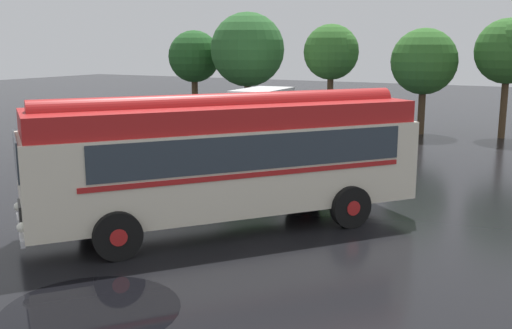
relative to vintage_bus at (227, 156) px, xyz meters
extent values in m
plane|color=black|center=(-0.74, -0.18, -1.89)|extent=(120.00, 120.00, 0.00)
cube|color=silver|center=(0.01, 0.01, -0.29)|extent=(8.10, 9.44, 2.10)
cube|color=red|center=(0.01, 0.01, 1.04)|extent=(7.82, 9.16, 0.56)
cylinder|color=red|center=(0.01, 0.01, 1.30)|extent=(6.29, 7.88, 0.60)
cube|color=#2D3842|center=(1.19, -0.53, 0.28)|extent=(4.92, 6.35, 0.84)
cube|color=#2D3842|center=(-0.81, 1.02, 0.28)|extent=(4.92, 6.35, 0.84)
cube|color=red|center=(1.13, -0.61, -0.26)|extent=(5.04, 6.50, 0.12)
cube|color=red|center=(-0.87, 0.94, -0.26)|extent=(5.04, 6.50, 0.12)
cube|color=#2D3842|center=(-3.06, -3.96, 0.38)|extent=(1.76, 1.37, 0.88)
cube|color=black|center=(-3.06, -3.96, -0.99)|extent=(0.75, 0.60, 0.56)
cube|color=silver|center=(-3.08, -3.98, -1.32)|extent=(1.94, 1.53, 0.16)
sphere|color=white|center=(-2.36, -4.52, -1.02)|extent=(0.22, 0.22, 0.22)
sphere|color=white|center=(-3.78, -3.42, -1.02)|extent=(0.22, 0.22, 0.22)
cylinder|color=black|center=(-0.86, -3.24, -1.34)|extent=(0.89, 1.04, 1.10)
cylinder|color=red|center=(-0.86, -3.24, -1.34)|extent=(0.49, 0.50, 0.39)
cylinder|color=black|center=(-2.92, -1.65, -1.34)|extent=(0.89, 1.04, 1.10)
cylinder|color=red|center=(-2.92, -1.65, -1.34)|extent=(0.49, 0.50, 0.39)
cylinder|color=black|center=(2.81, 1.51, -1.34)|extent=(0.89, 1.04, 1.10)
cylinder|color=red|center=(2.81, 1.51, -1.34)|extent=(0.49, 0.50, 0.39)
cylinder|color=black|center=(0.75, 3.10, -1.34)|extent=(0.89, 1.04, 1.10)
cylinder|color=red|center=(0.75, 3.10, -1.34)|extent=(0.49, 0.50, 0.39)
cube|color=black|center=(-3.71, 13.48, -1.22)|extent=(2.04, 4.33, 0.70)
cube|color=black|center=(-3.70, 13.63, -0.55)|extent=(1.67, 2.30, 0.64)
cube|color=#2D3842|center=(-2.94, 13.57, -0.55)|extent=(0.18, 1.93, 0.50)
cube|color=#2D3842|center=(-4.45, 13.69, -0.55)|extent=(0.18, 1.93, 0.50)
cylinder|color=black|center=(-2.94, 12.11, -1.57)|extent=(0.25, 0.65, 0.64)
cylinder|color=black|center=(-4.69, 12.25, -1.57)|extent=(0.25, 0.65, 0.64)
cylinder|color=black|center=(-2.72, 14.70, -1.57)|extent=(0.25, 0.65, 0.64)
cylinder|color=black|center=(-4.48, 14.85, -1.57)|extent=(0.25, 0.65, 0.64)
cube|color=navy|center=(-0.69, 13.61, -1.22)|extent=(2.02, 4.32, 0.70)
cube|color=navy|center=(-0.68, 13.76, -0.55)|extent=(1.66, 2.29, 0.64)
cube|color=#2D3842|center=(0.08, 13.70, -0.55)|extent=(0.17, 1.93, 0.50)
cube|color=#2D3842|center=(-1.43, 13.82, -0.55)|extent=(0.17, 1.93, 0.50)
cylinder|color=black|center=(0.09, 12.24, -1.57)|extent=(0.25, 0.65, 0.64)
cylinder|color=black|center=(-1.67, 12.38, -1.57)|extent=(0.25, 0.65, 0.64)
cylinder|color=black|center=(0.29, 14.84, -1.57)|extent=(0.25, 0.65, 0.64)
cylinder|color=black|center=(-1.47, 14.97, -1.57)|extent=(0.25, 0.65, 0.64)
cube|color=silver|center=(-6.32, 13.65, -0.44)|extent=(2.33, 4.10, 2.10)
cube|color=#A4A4A4|center=(-6.07, 10.76, -0.69)|extent=(2.04, 1.90, 1.60)
cube|color=#2D3842|center=(-5.99, 9.88, -0.41)|extent=(1.70, 0.18, 0.72)
cylinder|color=black|center=(-5.04, 10.91, -1.49)|extent=(0.31, 0.82, 0.80)
cylinder|color=black|center=(-7.11, 10.73, -1.49)|extent=(0.31, 0.82, 0.80)
cylinder|color=black|center=(-5.34, 14.46, -1.49)|extent=(0.31, 0.82, 0.80)
cylinder|color=black|center=(-7.42, 14.28, -1.49)|extent=(0.31, 0.82, 0.80)
cylinder|color=#4C3823|center=(-13.86, 18.65, -0.53)|extent=(0.40, 0.40, 2.73)
sphere|color=#235623|center=(-13.86, 18.65, 2.04)|extent=(3.23, 3.23, 3.23)
sphere|color=#235623|center=(-13.49, 18.57, 1.93)|extent=(2.35, 2.35, 2.35)
cylinder|color=#4C3823|center=(-9.80, 18.28, -0.52)|extent=(0.38, 0.38, 2.76)
sphere|color=#2D662D|center=(-9.80, 18.28, 2.49)|extent=(4.34, 4.34, 4.34)
sphere|color=#2D662D|center=(-9.80, 18.02, 2.21)|extent=(2.49, 2.49, 2.49)
cylinder|color=#4C3823|center=(-4.47, 18.10, -0.32)|extent=(0.34, 0.34, 3.15)
sphere|color=#336B28|center=(-4.47, 18.10, 2.38)|extent=(3.00, 3.00, 3.00)
sphere|color=#336B28|center=(-3.92, 18.00, 2.55)|extent=(1.97, 1.97, 1.97)
cylinder|color=#4C3823|center=(0.34, 19.02, -0.63)|extent=(0.37, 0.37, 2.52)
sphere|color=#336B28|center=(0.34, 19.02, 1.92)|extent=(3.43, 3.43, 3.43)
sphere|color=#336B28|center=(0.93, 18.68, 2.01)|extent=(1.89, 1.89, 1.89)
cylinder|color=#4C3823|center=(4.29, 19.62, -0.33)|extent=(0.34, 0.34, 3.14)
sphere|color=#336B28|center=(4.29, 19.62, 2.46)|extent=(3.24, 3.24, 3.24)
cylinder|color=black|center=(0.46, -5.46, -1.89)|extent=(3.21, 3.21, 0.01)
camera|label=1|loc=(7.88, -12.79, 2.79)|focal=42.00mm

